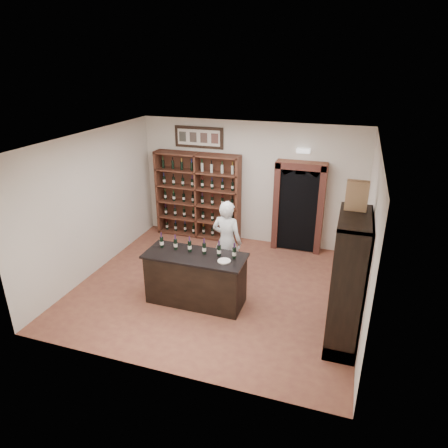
% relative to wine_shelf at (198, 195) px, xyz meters
% --- Properties ---
extents(floor, '(5.50, 5.50, 0.00)m').
position_rel_wine_shelf_xyz_m(floor, '(1.30, -2.33, -1.10)').
color(floor, brown).
rests_on(floor, ground).
extents(ceiling, '(5.50, 5.50, 0.00)m').
position_rel_wine_shelf_xyz_m(ceiling, '(1.30, -2.33, 1.90)').
color(ceiling, white).
rests_on(ceiling, wall_back).
extents(wall_back, '(5.50, 0.04, 3.00)m').
position_rel_wine_shelf_xyz_m(wall_back, '(1.30, 0.17, 0.40)').
color(wall_back, silver).
rests_on(wall_back, ground).
extents(wall_left, '(0.04, 5.00, 3.00)m').
position_rel_wine_shelf_xyz_m(wall_left, '(-1.45, -2.33, 0.40)').
color(wall_left, silver).
rests_on(wall_left, ground).
extents(wall_right, '(0.04, 5.00, 3.00)m').
position_rel_wine_shelf_xyz_m(wall_right, '(4.05, -2.33, 0.40)').
color(wall_right, silver).
rests_on(wall_right, ground).
extents(wine_shelf, '(2.20, 0.38, 2.20)m').
position_rel_wine_shelf_xyz_m(wine_shelf, '(0.00, 0.00, 0.00)').
color(wine_shelf, '#562D1D').
rests_on(wine_shelf, ground).
extents(framed_picture, '(1.25, 0.04, 0.52)m').
position_rel_wine_shelf_xyz_m(framed_picture, '(0.00, 0.14, 1.45)').
color(framed_picture, black).
rests_on(framed_picture, wall_back).
extents(arched_doorway, '(1.17, 0.35, 2.17)m').
position_rel_wine_shelf_xyz_m(arched_doorway, '(2.55, -0.00, 0.04)').
color(arched_doorway, black).
rests_on(arched_doorway, ground).
extents(emergency_light, '(0.30, 0.10, 0.10)m').
position_rel_wine_shelf_xyz_m(emergency_light, '(2.55, 0.09, 1.30)').
color(emergency_light, white).
rests_on(emergency_light, wall_back).
extents(tasting_counter, '(1.88, 0.78, 1.00)m').
position_rel_wine_shelf_xyz_m(tasting_counter, '(1.10, -2.93, -0.61)').
color(tasting_counter, black).
rests_on(tasting_counter, ground).
extents(counter_bottle_0, '(0.07, 0.07, 0.30)m').
position_rel_wine_shelf_xyz_m(counter_bottle_0, '(0.38, -2.83, 0.01)').
color(counter_bottle_0, black).
rests_on(counter_bottle_0, tasting_counter).
extents(counter_bottle_1, '(0.07, 0.07, 0.30)m').
position_rel_wine_shelf_xyz_m(counter_bottle_1, '(0.67, -2.83, 0.01)').
color(counter_bottle_1, black).
rests_on(counter_bottle_1, tasting_counter).
extents(counter_bottle_2, '(0.07, 0.07, 0.30)m').
position_rel_wine_shelf_xyz_m(counter_bottle_2, '(0.96, -2.83, 0.01)').
color(counter_bottle_2, black).
rests_on(counter_bottle_2, tasting_counter).
extents(counter_bottle_3, '(0.07, 0.07, 0.30)m').
position_rel_wine_shelf_xyz_m(counter_bottle_3, '(1.24, -2.83, 0.01)').
color(counter_bottle_3, black).
rests_on(counter_bottle_3, tasting_counter).
extents(counter_bottle_4, '(0.07, 0.07, 0.30)m').
position_rel_wine_shelf_xyz_m(counter_bottle_4, '(1.53, -2.83, 0.01)').
color(counter_bottle_4, black).
rests_on(counter_bottle_4, tasting_counter).
extents(counter_bottle_5, '(0.07, 0.07, 0.30)m').
position_rel_wine_shelf_xyz_m(counter_bottle_5, '(1.82, -2.83, 0.01)').
color(counter_bottle_5, black).
rests_on(counter_bottle_5, tasting_counter).
extents(side_cabinet, '(0.48, 1.20, 2.20)m').
position_rel_wine_shelf_xyz_m(side_cabinet, '(3.82, -3.23, -0.35)').
color(side_cabinet, black).
rests_on(side_cabinet, ground).
extents(shopkeeper, '(0.68, 0.49, 1.75)m').
position_rel_wine_shelf_xyz_m(shopkeeper, '(1.40, -1.96, -0.22)').
color(shopkeeper, white).
rests_on(shopkeeper, ground).
extents(plate, '(0.23, 0.23, 0.02)m').
position_rel_wine_shelf_xyz_m(plate, '(1.69, -3.01, -0.09)').
color(plate, silver).
rests_on(plate, tasting_counter).
extents(wine_crate, '(0.33, 0.14, 0.46)m').
position_rel_wine_shelf_xyz_m(wine_crate, '(3.76, -2.96, 1.33)').
color(wine_crate, tan).
rests_on(wine_crate, side_cabinet).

